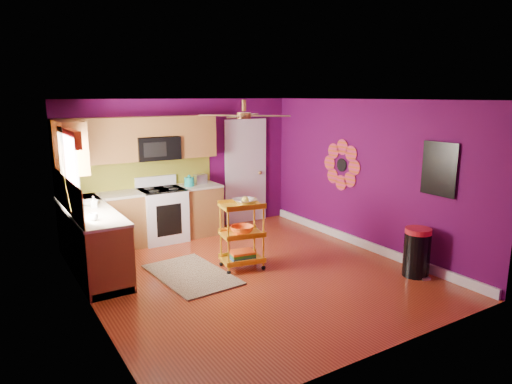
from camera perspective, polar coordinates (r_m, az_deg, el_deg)
ground at (r=6.81m, az=-0.55°, el=-10.07°), size 5.00×5.00×0.00m
room_envelope at (r=6.40m, az=-0.37°, el=3.67°), size 4.54×5.04×2.52m
lower_cabinets at (r=7.77m, az=-16.22°, el=-4.37°), size 2.81×2.31×0.94m
electric_range at (r=8.31m, az=-11.63°, el=-2.72°), size 0.76×0.66×1.13m
upper_cabinetry at (r=7.88m, az=-16.77°, el=5.95°), size 2.80×2.30×1.26m
left_window at (r=6.59m, az=-22.37°, el=3.93°), size 0.08×1.35×1.08m
panel_door at (r=9.26m, az=-1.31°, el=2.44°), size 0.95×0.11×2.15m
right_wall_art at (r=7.56m, az=15.45°, el=3.07°), size 0.04×2.74×1.04m
ceiling_fan at (r=6.49m, az=-1.52°, el=9.62°), size 1.01×1.01×0.26m
shag_rug at (r=6.78m, az=-8.08°, el=-10.18°), size 1.03×1.56×0.02m
rolling_cart at (r=6.82m, az=-1.71°, el=-5.00°), size 0.68×0.55×1.10m
trash_can at (r=6.98m, az=19.46°, el=-7.12°), size 0.47×0.47×0.71m
teal_kettle at (r=8.38m, az=-8.34°, el=1.30°), size 0.18×0.18×0.21m
toaster at (r=8.57m, az=-6.97°, el=1.62°), size 0.22×0.15×0.18m
soap_bottle_a at (r=7.08m, az=-19.64°, el=-1.20°), size 0.08×0.08×0.18m
soap_bottle_b at (r=7.28m, az=-21.18°, el=-0.95°), size 0.14×0.14×0.18m
counter_dish at (r=7.35m, az=-20.09°, el=-1.24°), size 0.25×0.25×0.06m
counter_cup at (r=6.40m, az=-19.65°, el=-2.95°), size 0.12×0.12×0.09m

